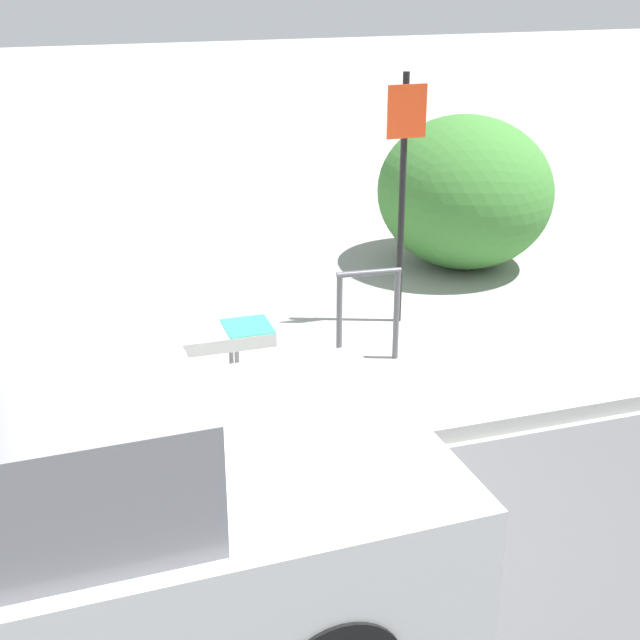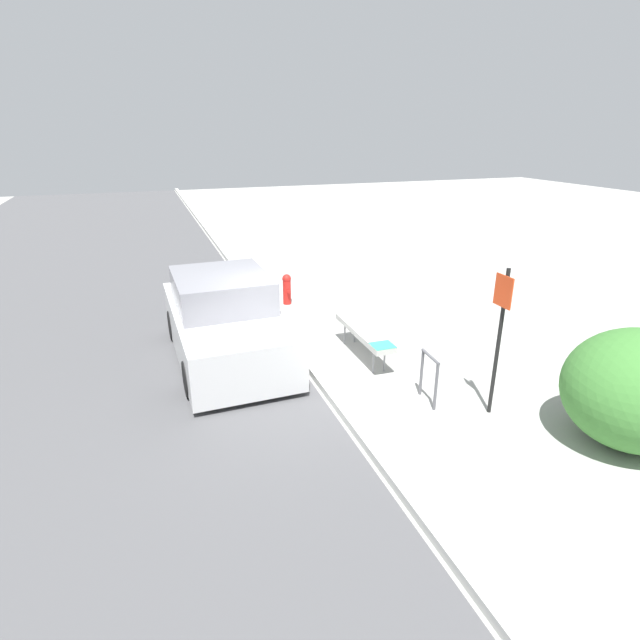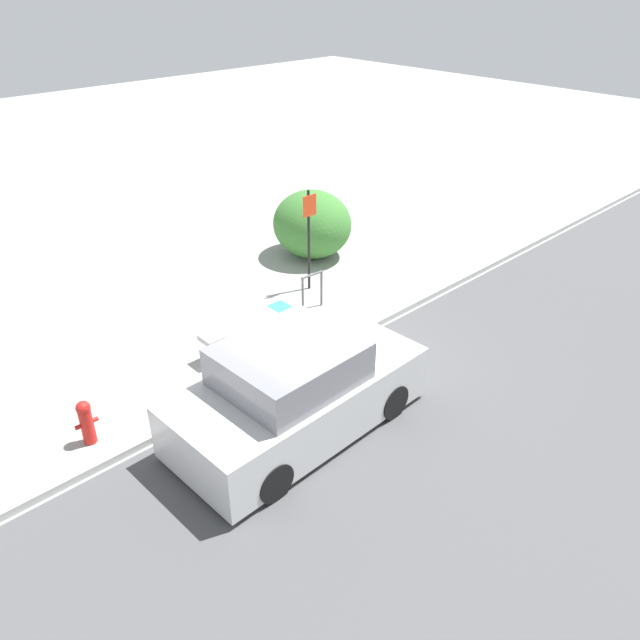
# 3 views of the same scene
# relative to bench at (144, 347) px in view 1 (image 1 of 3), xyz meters

# --- Properties ---
(ground_plane) EXTENTS (60.00, 60.00, 0.00)m
(ground_plane) POSITION_rel_bench_xyz_m (0.32, -1.13, -0.51)
(ground_plane) COLOR #9E9E99
(curb) EXTENTS (60.00, 0.20, 0.13)m
(curb) POSITION_rel_bench_xyz_m (0.32, -1.13, -0.44)
(curb) COLOR #B7B7B2
(curb) RESTS_ON ground_plane
(bench) EXTENTS (1.97, 0.41, 0.58)m
(bench) POSITION_rel_bench_xyz_m (0.00, 0.00, 0.00)
(bench) COLOR gray
(bench) RESTS_ON ground_plane
(bike_rack) EXTENTS (0.55, 0.09, 0.83)m
(bike_rack) POSITION_rel_bench_xyz_m (1.90, 0.26, -0.01)
(bike_rack) COLOR #515156
(bike_rack) RESTS_ON ground_plane
(sign_post) EXTENTS (0.36, 0.08, 2.30)m
(sign_post) POSITION_rel_bench_xyz_m (2.49, 1.00, 0.88)
(sign_post) COLOR black
(sign_post) RESTS_ON ground_plane
(shrub_hedge) EXTENTS (1.88, 2.00, 1.65)m
(shrub_hedge) POSITION_rel_bench_xyz_m (3.79, 2.32, 0.32)
(shrub_hedge) COLOR #3D7A33
(shrub_hedge) RESTS_ON ground_plane
(parked_car_near) EXTENTS (4.14, 1.99, 1.60)m
(parked_car_near) POSITION_rel_bench_xyz_m (-0.93, -2.46, 0.20)
(parked_car_near) COLOR black
(parked_car_near) RESTS_ON ground_plane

